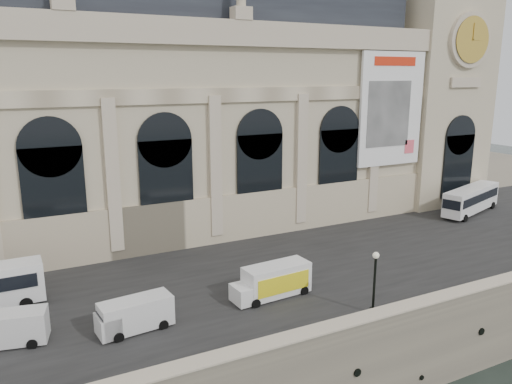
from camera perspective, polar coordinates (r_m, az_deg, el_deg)
quay at (r=64.08m, az=-9.85°, el=-5.05°), size 160.00×70.00×6.00m
street at (r=44.56m, az=-1.80°, el=-9.06°), size 160.00×24.00×0.06m
parapet at (r=33.85m, az=8.30°, el=-15.78°), size 160.00×1.40×1.21m
museum at (r=55.47m, az=-15.22°, el=9.50°), size 69.00×18.70×29.10m
clock_pavilion at (r=72.62m, az=18.61°, el=13.00°), size 13.00×14.72×36.70m
bus_right at (r=67.47m, az=23.37°, el=-0.74°), size 11.42×5.64×3.32m
van_b at (r=36.76m, az=-27.01°, el=-13.81°), size 5.27×2.92×2.22m
van_c at (r=35.60m, az=-14.03°, el=-13.56°), size 5.20×2.48×2.24m
box_truck at (r=39.40m, az=1.92°, el=-10.17°), size 6.52×2.64×2.58m
lamp_right at (r=37.35m, az=13.37°, el=-10.13°), size 0.48×0.48×4.75m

